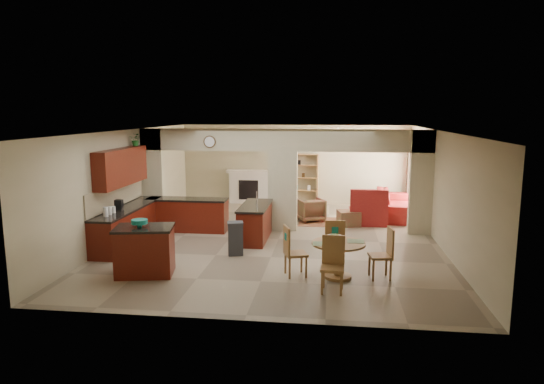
# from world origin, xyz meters

# --- Properties ---
(floor) EXTENTS (10.00, 10.00, 0.00)m
(floor) POSITION_xyz_m (0.00, 0.00, 0.00)
(floor) COLOR gray
(floor) RESTS_ON ground
(ceiling) EXTENTS (10.00, 10.00, 0.00)m
(ceiling) POSITION_xyz_m (0.00, 0.00, 2.80)
(ceiling) COLOR white
(ceiling) RESTS_ON wall_back
(wall_back) EXTENTS (8.00, 0.00, 8.00)m
(wall_back) POSITION_xyz_m (0.00, 5.00, 1.40)
(wall_back) COLOR #BEB08B
(wall_back) RESTS_ON floor
(wall_front) EXTENTS (8.00, 0.00, 8.00)m
(wall_front) POSITION_xyz_m (0.00, -5.00, 1.40)
(wall_front) COLOR #BEB08B
(wall_front) RESTS_ON floor
(wall_left) EXTENTS (0.00, 10.00, 10.00)m
(wall_left) POSITION_xyz_m (-4.00, 0.00, 1.40)
(wall_left) COLOR #BEB08B
(wall_left) RESTS_ON floor
(wall_right) EXTENTS (0.00, 10.00, 10.00)m
(wall_right) POSITION_xyz_m (4.00, 0.00, 1.40)
(wall_right) COLOR #BEB08B
(wall_right) RESTS_ON floor
(partition_left_pier) EXTENTS (0.60, 0.25, 2.80)m
(partition_left_pier) POSITION_xyz_m (-3.70, 1.00, 1.40)
(partition_left_pier) COLOR #BEB08B
(partition_left_pier) RESTS_ON floor
(partition_center_pier) EXTENTS (0.80, 0.25, 2.20)m
(partition_center_pier) POSITION_xyz_m (0.00, 1.00, 1.10)
(partition_center_pier) COLOR #BEB08B
(partition_center_pier) RESTS_ON floor
(partition_right_pier) EXTENTS (0.60, 0.25, 2.80)m
(partition_right_pier) POSITION_xyz_m (3.70, 1.00, 1.40)
(partition_right_pier) COLOR #BEB08B
(partition_right_pier) RESTS_ON floor
(partition_header) EXTENTS (8.00, 0.25, 0.60)m
(partition_header) POSITION_xyz_m (0.00, 1.00, 2.50)
(partition_header) COLOR #BEB08B
(partition_header) RESTS_ON partition_center_pier
(kitchen_counter) EXTENTS (2.52, 3.29, 1.48)m
(kitchen_counter) POSITION_xyz_m (-3.26, -0.25, 0.46)
(kitchen_counter) COLOR #461208
(kitchen_counter) RESTS_ON floor
(upper_cabinets) EXTENTS (0.35, 2.40, 0.90)m
(upper_cabinets) POSITION_xyz_m (-3.82, -0.80, 1.92)
(upper_cabinets) COLOR #461208
(upper_cabinets) RESTS_ON wall_left
(peninsula) EXTENTS (0.70, 1.85, 0.91)m
(peninsula) POSITION_xyz_m (-0.60, -0.11, 0.46)
(peninsula) COLOR #461208
(peninsula) RESTS_ON floor
(wall_clock) EXTENTS (0.34, 0.03, 0.34)m
(wall_clock) POSITION_xyz_m (-2.00, 0.85, 2.45)
(wall_clock) COLOR #53381B
(wall_clock) RESTS_ON partition_header
(rug) EXTENTS (1.60, 1.30, 0.01)m
(rug) POSITION_xyz_m (1.20, 2.10, 0.01)
(rug) COLOR brown
(rug) RESTS_ON floor
(fireplace) EXTENTS (1.60, 0.35, 1.20)m
(fireplace) POSITION_xyz_m (-1.60, 4.83, 0.61)
(fireplace) COLOR beige
(fireplace) RESTS_ON floor
(shelving_unit) EXTENTS (1.00, 0.32, 1.80)m
(shelving_unit) POSITION_xyz_m (0.35, 4.82, 0.90)
(shelving_unit) COLOR olive
(shelving_unit) RESTS_ON floor
(window_a) EXTENTS (0.02, 0.90, 1.90)m
(window_a) POSITION_xyz_m (3.97, 2.30, 1.20)
(window_a) COLOR white
(window_a) RESTS_ON wall_right
(window_b) EXTENTS (0.02, 0.90, 1.90)m
(window_b) POSITION_xyz_m (3.97, 4.00, 1.20)
(window_b) COLOR white
(window_b) RESTS_ON wall_right
(glazed_door) EXTENTS (0.02, 0.70, 2.10)m
(glazed_door) POSITION_xyz_m (3.97, 3.15, 1.05)
(glazed_door) COLOR white
(glazed_door) RESTS_ON wall_right
(drape_a_left) EXTENTS (0.10, 0.28, 2.30)m
(drape_a_left) POSITION_xyz_m (3.93, 1.70, 1.20)
(drape_a_left) COLOR #3E1919
(drape_a_left) RESTS_ON wall_right
(drape_a_right) EXTENTS (0.10, 0.28, 2.30)m
(drape_a_right) POSITION_xyz_m (3.93, 2.90, 1.20)
(drape_a_right) COLOR #3E1919
(drape_a_right) RESTS_ON wall_right
(drape_b_left) EXTENTS (0.10, 0.28, 2.30)m
(drape_b_left) POSITION_xyz_m (3.93, 3.40, 1.20)
(drape_b_left) COLOR #3E1919
(drape_b_left) RESTS_ON wall_right
(drape_b_right) EXTENTS (0.10, 0.28, 2.30)m
(drape_b_right) POSITION_xyz_m (3.93, 4.60, 1.20)
(drape_b_right) COLOR #3E1919
(drape_b_right) RESTS_ON wall_right
(ceiling_fan) EXTENTS (1.00, 1.00, 0.10)m
(ceiling_fan) POSITION_xyz_m (1.50, 3.00, 2.56)
(ceiling_fan) COLOR white
(ceiling_fan) RESTS_ON ceiling
(kitchen_island) EXTENTS (1.28, 1.02, 0.99)m
(kitchen_island) POSITION_xyz_m (-2.38, -3.07, 0.50)
(kitchen_island) COLOR #461208
(kitchen_island) RESTS_ON floor
(teal_bowl) EXTENTS (0.32, 0.32, 0.15)m
(teal_bowl) POSITION_xyz_m (-2.46, -3.09, 1.07)
(teal_bowl) COLOR #138777
(teal_bowl) RESTS_ON kitchen_island
(trash_can) EXTENTS (0.40, 0.36, 0.71)m
(trash_can) POSITION_xyz_m (-0.84, -1.50, 0.36)
(trash_can) COLOR #2B2A2D
(trash_can) RESTS_ON floor
(dining_table) EXTENTS (1.06, 1.06, 0.72)m
(dining_table) POSITION_xyz_m (1.49, -2.80, 0.49)
(dining_table) COLOR olive
(dining_table) RESTS_ON floor
(fruit_bowl) EXTENTS (0.27, 0.27, 0.14)m
(fruit_bowl) POSITION_xyz_m (1.42, -2.73, 0.80)
(fruit_bowl) COLOR #60A523
(fruit_bowl) RESTS_ON dining_table
(sofa) EXTENTS (2.79, 1.30, 0.79)m
(sofa) POSITION_xyz_m (3.30, 3.21, 0.40)
(sofa) COLOR maroon
(sofa) RESTS_ON floor
(chaise) EXTENTS (1.07, 0.88, 0.43)m
(chaise) POSITION_xyz_m (2.42, 2.04, 0.21)
(chaise) COLOR maroon
(chaise) RESTS_ON floor
(armchair) EXTENTS (0.97, 0.99, 0.69)m
(armchair) POSITION_xyz_m (0.73, 2.21, 0.34)
(armchair) COLOR maroon
(armchair) RESTS_ON floor
(ottoman) EXTENTS (0.71, 0.71, 0.43)m
(ottoman) POSITION_xyz_m (1.85, 1.77, 0.21)
(ottoman) COLOR maroon
(ottoman) RESTS_ON floor
(plant) EXTENTS (0.30, 0.26, 0.33)m
(plant) POSITION_xyz_m (-3.82, 0.17, 2.54)
(plant) COLOR #134713
(plant) RESTS_ON upper_cabinets
(chair_north) EXTENTS (0.45, 0.45, 1.02)m
(chair_north) POSITION_xyz_m (1.42, -2.06, 0.55)
(chair_north) COLOR olive
(chair_north) RESTS_ON floor
(chair_east) EXTENTS (0.48, 0.48, 1.02)m
(chair_east) POSITION_xyz_m (2.40, -2.71, 0.55)
(chair_east) COLOR olive
(chair_east) RESTS_ON floor
(chair_south) EXTENTS (0.45, 0.45, 1.02)m
(chair_south) POSITION_xyz_m (1.39, -3.50, 0.55)
(chair_south) COLOR olive
(chair_south) RESTS_ON floor
(chair_west) EXTENTS (0.54, 0.54, 1.02)m
(chair_west) POSITION_xyz_m (0.57, -2.80, 0.55)
(chair_west) COLOR olive
(chair_west) RESTS_ON floor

